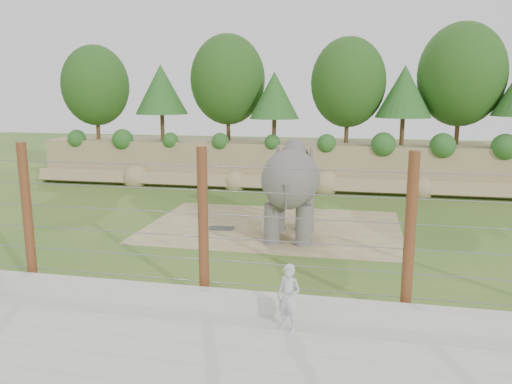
% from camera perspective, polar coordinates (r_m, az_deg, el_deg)
% --- Properties ---
extents(ground, '(90.00, 90.00, 0.00)m').
position_cam_1_polar(ground, '(17.37, -1.36, -6.44)').
color(ground, '#3B6425').
rests_on(ground, ground).
extents(back_embankment, '(30.00, 5.52, 8.77)m').
position_cam_1_polar(back_embankment, '(29.01, 5.53, 8.56)').
color(back_embankment, tan).
rests_on(back_embankment, ground).
extents(dirt_patch, '(10.00, 7.00, 0.02)m').
position_cam_1_polar(dirt_patch, '(20.10, 1.98, -3.97)').
color(dirt_patch, '#8E7255').
rests_on(dirt_patch, ground).
extents(drain_grate, '(1.00, 0.60, 0.03)m').
position_cam_1_polar(drain_grate, '(19.79, -4.06, -4.15)').
color(drain_grate, '#262628').
rests_on(drain_grate, dirt_patch).
extents(elephant, '(2.03, 4.33, 3.43)m').
position_cam_1_polar(elephant, '(18.27, 3.94, -0.02)').
color(elephant, '#655E5A').
rests_on(elephant, ground).
extents(stone_ball, '(0.73, 0.73, 0.73)m').
position_cam_1_polar(stone_ball, '(18.31, 1.68, -4.25)').
color(stone_ball, gray).
rests_on(stone_ball, dirt_patch).
extents(retaining_wall, '(26.00, 0.35, 0.50)m').
position_cam_1_polar(retaining_wall, '(12.77, -6.59, -11.98)').
color(retaining_wall, beige).
rests_on(retaining_wall, ground).
extents(walkway, '(26.00, 4.00, 0.01)m').
position_cam_1_polar(walkway, '(11.19, -9.92, -16.99)').
color(walkway, beige).
rests_on(walkway, ground).
extents(barrier_fence, '(20.26, 0.26, 4.00)m').
position_cam_1_polar(barrier_fence, '(12.65, -6.05, -3.80)').
color(barrier_fence, '#5F2716').
rests_on(barrier_fence, ground).
extents(zookeeper, '(0.66, 0.56, 1.55)m').
position_cam_1_polar(zookeeper, '(11.37, 3.75, -12.00)').
color(zookeeper, silver).
rests_on(zookeeper, walkway).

